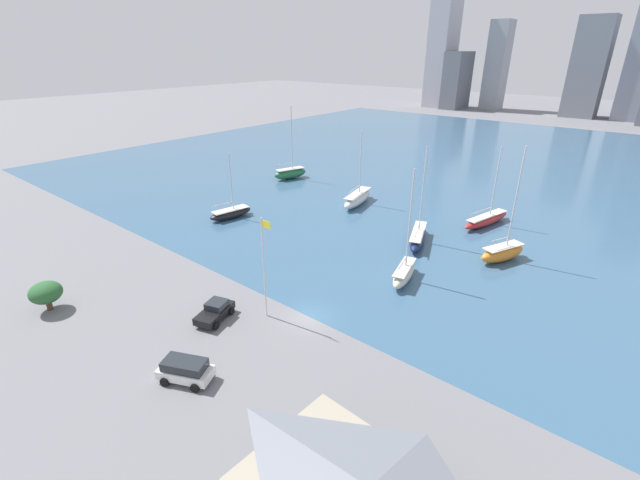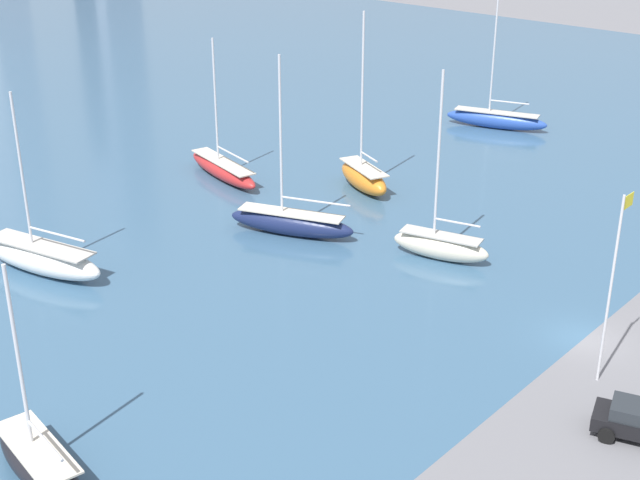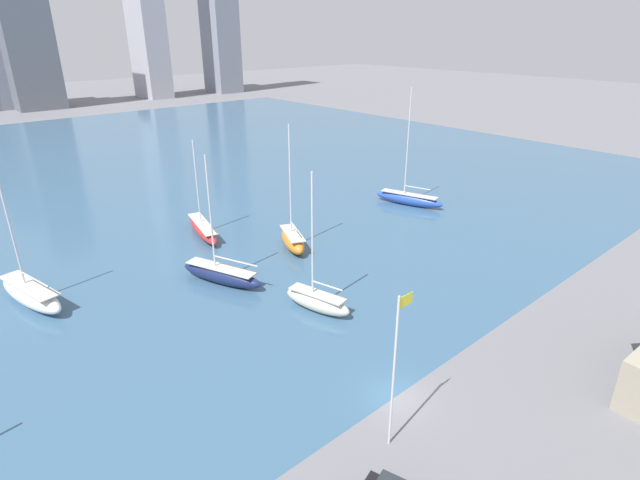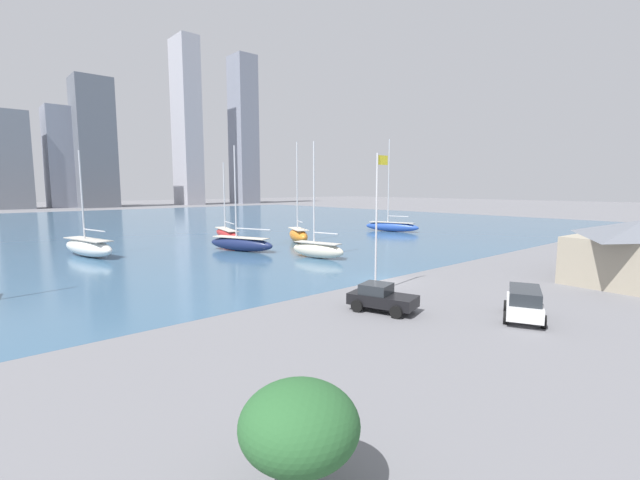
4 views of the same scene
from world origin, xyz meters
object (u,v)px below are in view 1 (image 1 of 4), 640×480
(sailboat_green, at_px, (290,173))
(parked_suv_white, at_px, (185,370))
(sailboat_white, at_px, (358,198))
(sailboat_navy, at_px, (418,236))
(sailboat_orange, at_px, (503,252))
(sailboat_black, at_px, (231,213))
(sailboat_red, at_px, (486,220))
(sailboat_cream, at_px, (404,273))
(parked_pickup_black, at_px, (215,311))
(flag_pole, at_px, (264,265))

(sailboat_green, height_order, parked_suv_white, sailboat_green)
(sailboat_white, xyz_separation_m, sailboat_navy, (15.53, -8.00, -0.11))
(sailboat_orange, relative_size, sailboat_black, 1.41)
(parked_suv_white, bearing_deg, sailboat_green, -170.31)
(sailboat_green, distance_m, parked_suv_white, 58.71)
(sailboat_red, relative_size, parked_suv_white, 2.51)
(sailboat_green, xyz_separation_m, sailboat_black, (7.96, -22.34, -0.35))
(sailboat_cream, bearing_deg, parked_pickup_black, -133.86)
(sailboat_orange, distance_m, sailboat_cream, 14.23)
(flag_pole, bearing_deg, sailboat_navy, 82.49)
(parked_suv_white, bearing_deg, sailboat_cream, 142.73)
(sailboat_black, bearing_deg, sailboat_green, 119.41)
(flag_pole, bearing_deg, sailboat_red, 77.70)
(flag_pole, distance_m, sailboat_red, 39.15)
(sailboat_white, bearing_deg, sailboat_red, 0.23)
(sailboat_black, bearing_deg, sailboat_cream, 8.85)
(sailboat_navy, relative_size, parked_pickup_black, 2.80)
(sailboat_white, xyz_separation_m, parked_suv_white, (13.71, -43.89, -0.05))
(sailboat_black, xyz_separation_m, parked_pickup_black, (20.37, -19.01, 0.07))
(parked_pickup_black, relative_size, parked_suv_white, 1.00)
(flag_pole, relative_size, parked_pickup_black, 2.24)
(sailboat_cream, relative_size, parked_pickup_black, 2.78)
(sailboat_green, relative_size, sailboat_black, 1.40)
(sailboat_green, distance_m, parked_pickup_black, 50.13)
(flag_pole, height_order, sailboat_white, sailboat_white)
(sailboat_black, distance_m, parked_suv_white, 36.34)
(flag_pole, distance_m, sailboat_black, 28.90)
(flag_pole, relative_size, sailboat_white, 0.86)
(flag_pole, bearing_deg, parked_pickup_black, -134.81)
(parked_suv_white, bearing_deg, sailboat_white, 172.35)
(sailboat_green, relative_size, parked_pickup_black, 3.07)
(sailboat_black, height_order, sailboat_cream, sailboat_cream)
(sailboat_orange, relative_size, sailboat_red, 1.22)
(sailboat_red, distance_m, sailboat_white, 20.96)
(sailboat_orange, bearing_deg, flag_pole, -93.47)
(sailboat_black, height_order, parked_suv_white, sailboat_black)
(flag_pole, relative_size, sailboat_cream, 0.81)
(sailboat_white, height_order, parked_pickup_black, sailboat_white)
(sailboat_white, relative_size, sailboat_black, 1.19)
(sailboat_orange, distance_m, parked_suv_white, 39.82)
(sailboat_black, xyz_separation_m, sailboat_cream, (30.98, -0.52, 0.22))
(sailboat_black, bearing_deg, parked_pickup_black, -33.22)
(sailboat_red, height_order, sailboat_black, sailboat_red)
(sailboat_white, bearing_deg, sailboat_black, -135.50)
(flag_pole, bearing_deg, sailboat_white, 110.04)
(sailboat_red, xyz_separation_m, sailboat_navy, (-4.93, -12.55, 0.11))
(flag_pole, height_order, parked_pickup_black, flag_pole)
(sailboat_red, relative_size, sailboat_white, 0.97)
(sailboat_navy, bearing_deg, sailboat_orange, -10.95)
(sailboat_orange, height_order, sailboat_black, sailboat_orange)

